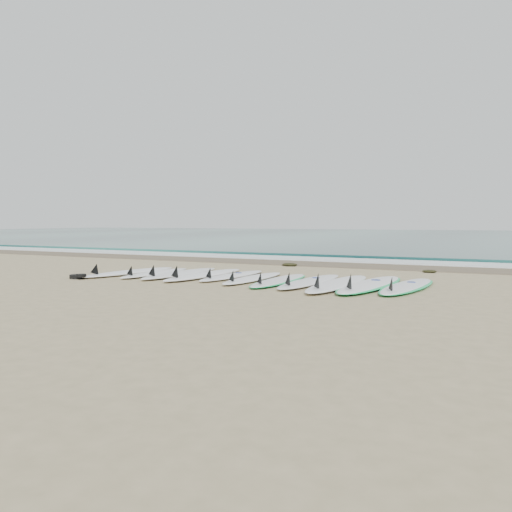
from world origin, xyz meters
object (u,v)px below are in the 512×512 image
at_px(surfboard_10, 407,286).
at_px(leash_coil, 78,276).
at_px(surfboard_0, 128,272).
at_px(surfboard_5, 252,278).

bearing_deg(surfboard_10, leash_coil, -161.59).
bearing_deg(leash_coil, surfboard_0, 72.07).
distance_m(surfboard_5, leash_coil, 3.58).
bearing_deg(surfboard_10, surfboard_0, -171.29).
distance_m(surfboard_5, surfboard_10, 2.96).
bearing_deg(surfboard_5, leash_coil, -158.19).
distance_m(surfboard_0, leash_coil, 1.16).
relative_size(surfboard_0, leash_coil, 5.70).
xyz_separation_m(surfboard_0, surfboard_5, (2.99, 0.16, -0.00)).
height_order(surfboard_0, surfboard_10, same).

